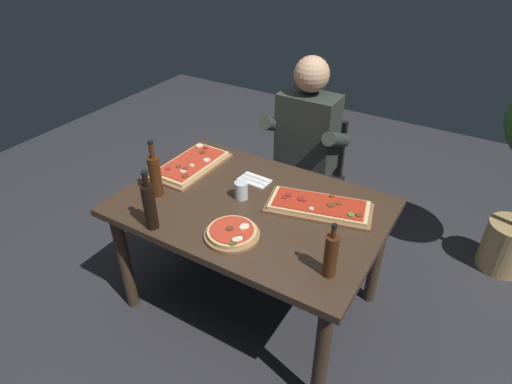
{
  "coord_description": "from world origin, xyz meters",
  "views": [
    {
      "loc": [
        1.0,
        -1.61,
        2.07
      ],
      "look_at": [
        0.0,
        0.05,
        0.79
      ],
      "focal_mm": 30.36,
      "sensor_mm": 36.0,
      "label": 1
    }
  ],
  "objects_px": {
    "pizza_round_far": "(232,233)",
    "pizza_rectangular_front": "(319,206)",
    "vinegar_bottle_green": "(155,175)",
    "seated_diner": "(304,147)",
    "wine_bottle_dark": "(331,255)",
    "diner_chair": "(309,172)",
    "oil_bottle_amber": "(150,205)",
    "pizza_rectangular_left": "(191,165)",
    "tumbler_near_camera": "(241,191)",
    "dining_table": "(251,218)"
  },
  "relations": [
    {
      "from": "pizza_round_far",
      "to": "vinegar_bottle_green",
      "type": "bearing_deg",
      "value": 170.62
    },
    {
      "from": "pizza_rectangular_left",
      "to": "wine_bottle_dark",
      "type": "height_order",
      "value": "wine_bottle_dark"
    },
    {
      "from": "pizza_rectangular_front",
      "to": "pizza_round_far",
      "type": "xyz_separation_m",
      "value": [
        -0.27,
        -0.42,
        -0.0
      ]
    },
    {
      "from": "pizza_round_far",
      "to": "oil_bottle_amber",
      "type": "bearing_deg",
      "value": -159.43
    },
    {
      "from": "dining_table",
      "to": "pizza_rectangular_front",
      "type": "distance_m",
      "value": 0.38
    },
    {
      "from": "wine_bottle_dark",
      "to": "diner_chair",
      "type": "distance_m",
      "value": 1.33
    },
    {
      "from": "dining_table",
      "to": "wine_bottle_dark",
      "type": "relative_size",
      "value": 5.18
    },
    {
      "from": "seated_diner",
      "to": "vinegar_bottle_green",
      "type": "bearing_deg",
      "value": -115.87
    },
    {
      "from": "pizza_rectangular_left",
      "to": "oil_bottle_amber",
      "type": "xyz_separation_m",
      "value": [
        0.2,
        -0.56,
        0.11
      ]
    },
    {
      "from": "dining_table",
      "to": "diner_chair",
      "type": "distance_m",
      "value": 0.87
    },
    {
      "from": "seated_diner",
      "to": "diner_chair",
      "type": "bearing_deg",
      "value": 90.0
    },
    {
      "from": "vinegar_bottle_green",
      "to": "seated_diner",
      "type": "xyz_separation_m",
      "value": [
        0.45,
        0.92,
        -0.12
      ]
    },
    {
      "from": "diner_chair",
      "to": "seated_diner",
      "type": "xyz_separation_m",
      "value": [
        0.0,
        -0.12,
        0.26
      ]
    },
    {
      "from": "pizza_round_far",
      "to": "wine_bottle_dark",
      "type": "distance_m",
      "value": 0.51
    },
    {
      "from": "pizza_rectangular_left",
      "to": "wine_bottle_dark",
      "type": "xyz_separation_m",
      "value": [
        1.08,
        -0.42,
        0.09
      ]
    },
    {
      "from": "pizza_rectangular_left",
      "to": "pizza_round_far",
      "type": "height_order",
      "value": "same"
    },
    {
      "from": "pizza_rectangular_left",
      "to": "pizza_round_far",
      "type": "distance_m",
      "value": 0.72
    },
    {
      "from": "pizza_rectangular_front",
      "to": "tumbler_near_camera",
      "type": "distance_m",
      "value": 0.42
    },
    {
      "from": "wine_bottle_dark",
      "to": "vinegar_bottle_green",
      "type": "xyz_separation_m",
      "value": [
        -1.05,
        0.09,
        0.02
      ]
    },
    {
      "from": "pizza_rectangular_front",
      "to": "oil_bottle_amber",
      "type": "height_order",
      "value": "oil_bottle_amber"
    },
    {
      "from": "dining_table",
      "to": "oil_bottle_amber",
      "type": "height_order",
      "value": "oil_bottle_amber"
    },
    {
      "from": "pizza_round_far",
      "to": "seated_diner",
      "type": "xyz_separation_m",
      "value": [
        -0.11,
        1.01,
        -0.02
      ]
    },
    {
      "from": "vinegar_bottle_green",
      "to": "tumbler_near_camera",
      "type": "xyz_separation_m",
      "value": [
        0.41,
        0.21,
        -0.08
      ]
    },
    {
      "from": "pizza_round_far",
      "to": "pizza_rectangular_front",
      "type": "bearing_deg",
      "value": 57.5
    },
    {
      "from": "oil_bottle_amber",
      "to": "vinegar_bottle_green",
      "type": "height_order",
      "value": "vinegar_bottle_green"
    },
    {
      "from": "diner_chair",
      "to": "pizza_rectangular_front",
      "type": "bearing_deg",
      "value": -62.3
    },
    {
      "from": "pizza_round_far",
      "to": "oil_bottle_amber",
      "type": "relative_size",
      "value": 0.85
    },
    {
      "from": "pizza_round_far",
      "to": "tumbler_near_camera",
      "type": "height_order",
      "value": "tumbler_near_camera"
    },
    {
      "from": "oil_bottle_amber",
      "to": "tumbler_near_camera",
      "type": "height_order",
      "value": "oil_bottle_amber"
    },
    {
      "from": "seated_diner",
      "to": "pizza_rectangular_front",
      "type": "bearing_deg",
      "value": -57.74
    },
    {
      "from": "pizza_round_far",
      "to": "tumbler_near_camera",
      "type": "relative_size",
      "value": 2.77
    },
    {
      "from": "wine_bottle_dark",
      "to": "diner_chair",
      "type": "xyz_separation_m",
      "value": [
        -0.61,
        1.13,
        -0.36
      ]
    },
    {
      "from": "pizza_round_far",
      "to": "seated_diner",
      "type": "bearing_deg",
      "value": 96.08
    },
    {
      "from": "wine_bottle_dark",
      "to": "oil_bottle_amber",
      "type": "height_order",
      "value": "oil_bottle_amber"
    },
    {
      "from": "vinegar_bottle_green",
      "to": "diner_chair",
      "type": "distance_m",
      "value": 1.19
    },
    {
      "from": "pizza_rectangular_front",
      "to": "seated_diner",
      "type": "distance_m",
      "value": 0.7
    },
    {
      "from": "seated_diner",
      "to": "pizza_rectangular_left",
      "type": "bearing_deg",
      "value": -128.6
    },
    {
      "from": "vinegar_bottle_green",
      "to": "pizza_rectangular_left",
      "type": "bearing_deg",
      "value": 94.35
    },
    {
      "from": "pizza_rectangular_front",
      "to": "seated_diner",
      "type": "bearing_deg",
      "value": 122.26
    },
    {
      "from": "tumbler_near_camera",
      "to": "diner_chair",
      "type": "bearing_deg",
      "value": 87.74
    },
    {
      "from": "diner_chair",
      "to": "seated_diner",
      "type": "relative_size",
      "value": 0.65
    },
    {
      "from": "diner_chair",
      "to": "pizza_round_far",
      "type": "bearing_deg",
      "value": -84.56
    },
    {
      "from": "vinegar_bottle_green",
      "to": "diner_chair",
      "type": "height_order",
      "value": "vinegar_bottle_green"
    },
    {
      "from": "oil_bottle_amber",
      "to": "vinegar_bottle_green",
      "type": "distance_m",
      "value": 0.29
    },
    {
      "from": "tumbler_near_camera",
      "to": "seated_diner",
      "type": "bearing_deg",
      "value": 87.36
    },
    {
      "from": "pizza_round_far",
      "to": "diner_chair",
      "type": "distance_m",
      "value": 1.17
    },
    {
      "from": "dining_table",
      "to": "seated_diner",
      "type": "bearing_deg",
      "value": 93.53
    },
    {
      "from": "oil_bottle_amber",
      "to": "diner_chair",
      "type": "relative_size",
      "value": 0.37
    },
    {
      "from": "diner_chair",
      "to": "oil_bottle_amber",
      "type": "bearing_deg",
      "value": -101.99
    },
    {
      "from": "pizza_round_far",
      "to": "diner_chair",
      "type": "height_order",
      "value": "diner_chair"
    }
  ]
}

